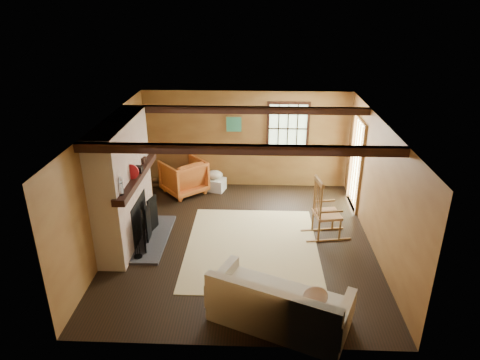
{
  "coord_description": "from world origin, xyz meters",
  "views": [
    {
      "loc": [
        0.26,
        -7.25,
        4.44
      ],
      "look_at": [
        -0.06,
        0.4,
        1.14
      ],
      "focal_mm": 32.0,
      "sensor_mm": 36.0,
      "label": 1
    }
  ],
  "objects_px": {
    "armchair": "(184,177)",
    "rocking_chair": "(325,212)",
    "fireplace": "(124,188)",
    "sofa": "(278,308)",
    "laundry_basket": "(215,184)"
  },
  "relations": [
    {
      "from": "fireplace",
      "to": "laundry_basket",
      "type": "relative_size",
      "value": 4.8
    },
    {
      "from": "fireplace",
      "to": "laundry_basket",
      "type": "height_order",
      "value": "fireplace"
    },
    {
      "from": "fireplace",
      "to": "armchair",
      "type": "xyz_separation_m",
      "value": [
        0.73,
        2.21,
        -0.68
      ]
    },
    {
      "from": "armchair",
      "to": "rocking_chair",
      "type": "bearing_deg",
      "value": 107.31
    },
    {
      "from": "rocking_chair",
      "to": "laundry_basket",
      "type": "height_order",
      "value": "rocking_chair"
    },
    {
      "from": "sofa",
      "to": "laundry_basket",
      "type": "distance_m",
      "value": 4.87
    },
    {
      "from": "fireplace",
      "to": "sofa",
      "type": "xyz_separation_m",
      "value": [
        2.84,
        -2.28,
        -0.81
      ]
    },
    {
      "from": "armchair",
      "to": "fireplace",
      "type": "bearing_deg",
      "value": 30.72
    },
    {
      "from": "rocking_chair",
      "to": "sofa",
      "type": "bearing_deg",
      "value": 148.9
    },
    {
      "from": "rocking_chair",
      "to": "armchair",
      "type": "height_order",
      "value": "rocking_chair"
    },
    {
      "from": "sofa",
      "to": "laundry_basket",
      "type": "height_order",
      "value": "sofa"
    },
    {
      "from": "sofa",
      "to": "armchair",
      "type": "distance_m",
      "value": 4.96
    },
    {
      "from": "fireplace",
      "to": "sofa",
      "type": "bearing_deg",
      "value": -38.77
    },
    {
      "from": "rocking_chair",
      "to": "sofa",
      "type": "distance_m",
      "value": 2.77
    },
    {
      "from": "rocking_chair",
      "to": "armchair",
      "type": "distance_m",
      "value": 3.67
    }
  ]
}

